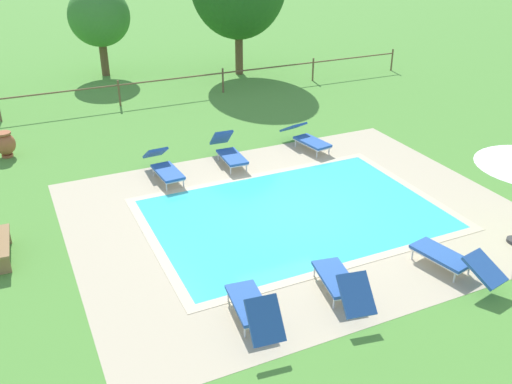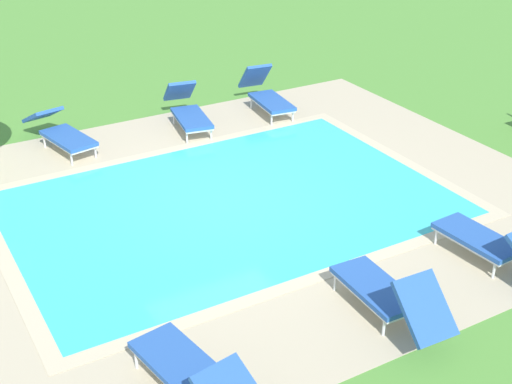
# 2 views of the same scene
# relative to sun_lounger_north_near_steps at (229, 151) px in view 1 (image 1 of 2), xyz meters

# --- Properties ---
(ground_plane) EXTENTS (160.00, 160.00, 0.00)m
(ground_plane) POSITION_rel_sun_lounger_north_near_steps_xyz_m (0.30, -3.78, -0.38)
(ground_plane) COLOR #518E38
(pool_deck_paving) EXTENTS (11.24, 8.94, 0.01)m
(pool_deck_paving) POSITION_rel_sun_lounger_north_near_steps_xyz_m (0.30, -3.78, -0.38)
(pool_deck_paving) COLOR #BCAD8E
(pool_deck_paving) RESTS_ON ground
(swimming_pool_water) EXTENTS (7.20, 4.89, 0.01)m
(swimming_pool_water) POSITION_rel_sun_lounger_north_near_steps_xyz_m (0.30, -3.78, -0.38)
(swimming_pool_water) COLOR #38C6D1
(swimming_pool_water) RESTS_ON ground
(pool_coping_rim) EXTENTS (7.68, 5.37, 0.01)m
(pool_coping_rim) POSITION_rel_sun_lounger_north_near_steps_xyz_m (0.30, -3.78, -0.37)
(pool_coping_rim) COLOR beige
(pool_coping_rim) RESTS_ON ground
(sun_lounger_north_near_steps) EXTENTS (0.68, 1.96, 0.92)m
(sun_lounger_north_near_steps) POSITION_rel_sun_lounger_north_near_steps_xyz_m (0.00, 0.00, 0.00)
(sun_lounger_north_near_steps) COLOR #2856A8
(sun_lounger_north_near_steps) RESTS_ON ground
(sun_lounger_north_mid) EXTENTS (1.00, 2.15, 0.72)m
(sun_lounger_north_mid) POSITION_rel_sun_lounger_north_near_steps_xyz_m (2.08, -7.52, -0.03)
(sun_lounger_north_mid) COLOR #2856A8
(sun_lounger_north_mid) RESTS_ON ground
(sun_lounger_north_far) EXTENTS (0.94, 2.03, 0.89)m
(sun_lounger_north_far) POSITION_rel_sun_lounger_north_near_steps_xyz_m (-0.57, -7.26, -0.00)
(sun_lounger_north_far) COLOR #2856A8
(sun_lounger_north_far) RESTS_ON ground
(sun_lounger_north_end) EXTENTS (0.81, 1.95, 0.96)m
(sun_lounger_north_end) POSITION_rel_sun_lounger_north_near_steps_xyz_m (-2.50, -7.26, 0.01)
(sun_lounger_north_end) COLOR #2856A8
(sun_lounger_north_end) RESTS_ON ground
(sun_lounger_south_near_corner) EXTENTS (0.92, 2.13, 0.74)m
(sun_lounger_south_near_corner) POSITION_rel_sun_lounger_north_near_steps_xyz_m (2.79, 0.07, -0.03)
(sun_lounger_south_near_corner) COLOR #2856A8
(sun_lounger_south_near_corner) RESTS_ON ground
(sun_lounger_south_far) EXTENTS (0.73, 2.06, 0.80)m
(sun_lounger_south_far) POSITION_rel_sun_lounger_north_near_steps_xyz_m (-2.14, -0.23, -0.02)
(sun_lounger_south_far) COLOR #2856A8
(sun_lounger_south_far) RESTS_ON ground
(terracotta_urn_near_fence) EXTENTS (0.63, 0.63, 0.82)m
(terracotta_urn_near_fence) POSITION_rel_sun_lounger_north_near_steps_xyz_m (-6.24, 3.45, 0.05)
(terracotta_urn_near_fence) COLOR #A85B38
(terracotta_urn_near_fence) RESTS_ON ground
(perimeter_fence) EXTENTS (22.44, 0.08, 1.05)m
(perimeter_fence) POSITION_rel_sun_lounger_north_near_steps_xyz_m (0.45, 7.17, 0.33)
(perimeter_fence) COLOR brown
(perimeter_fence) RESTS_ON ground
(tree_west_mid) EXTENTS (2.81, 2.81, 4.11)m
(tree_west_mid) POSITION_rel_sun_lounger_north_near_steps_xyz_m (-1.35, 12.20, 2.34)
(tree_west_mid) COLOR brown
(tree_west_mid) RESTS_ON ground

